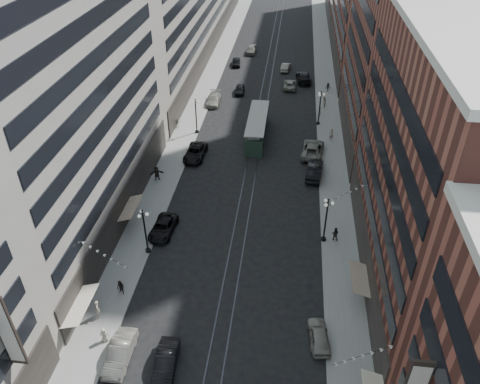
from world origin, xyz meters
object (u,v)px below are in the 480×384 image
at_px(car_8, 214,99).
at_px(car_13, 240,90).
at_px(car_4, 319,336).
at_px(pedestrian_6, 177,123).
at_px(lamppost_sw_far, 145,230).
at_px(car_2, 163,228).
at_px(streetcar, 257,128).
at_px(car_extra_1, 290,84).
at_px(car_10, 315,171).
at_px(pedestrian_5, 157,173).
at_px(lamppost_se_far, 326,219).
at_px(car_9, 236,62).
at_px(car_extra_0, 251,49).
at_px(car_12, 304,77).
at_px(pedestrian_1, 104,335).
at_px(lamppost_sw_mid, 196,115).
at_px(pedestrian_extra_2, 97,309).
at_px(car_11, 313,149).
at_px(pedestrian_extra_0, 324,102).
at_px(pedestrian_7, 335,234).
at_px(pedestrian_2, 121,288).
at_px(pedestrian_8, 331,134).
at_px(pedestrian_9, 328,87).
at_px(car_5, 166,362).
at_px(car_14, 286,67).
at_px(car_1, 120,353).
at_px(car_7, 195,153).
at_px(pedestrian_extra_1, 320,109).
at_px(lamppost_se_mid, 320,107).

xyz_separation_m(car_8, car_13, (3.90, 4.95, -0.09)).
height_order(car_4, pedestrian_6, pedestrian_6).
xyz_separation_m(lamppost_sw_far, car_2, (0.80, 3.41, -2.40)).
xyz_separation_m(streetcar, car_extra_1, (4.33, 19.77, -0.86)).
distance_m(car_10, pedestrian_5, 20.47).
bearing_deg(pedestrian_5, car_8, 58.28).
height_order(lamppost_se_far, pedestrian_5, lamppost_se_far).
bearing_deg(car_9, car_extra_0, 67.08).
xyz_separation_m(car_8, car_12, (15.20, 11.89, 0.10)).
relative_size(car_8, pedestrian_6, 3.32).
bearing_deg(car_2, pedestrian_1, -91.10).
height_order(lamppost_sw_mid, pedestrian_5, lamppost_sw_mid).
relative_size(lamppost_sw_mid, pedestrian_extra_2, 2.89).
bearing_deg(car_11, pedestrian_extra_0, -91.14).
xyz_separation_m(lamppost_sw_mid, pedestrian_7, (19.60, -22.78, -2.13)).
distance_m(lamppost_sw_mid, car_10, 20.40).
relative_size(lamppost_se_far, car_11, 0.88).
bearing_deg(car_extra_1, pedestrian_2, 74.87).
bearing_deg(pedestrian_extra_2, car_8, 149.40).
height_order(pedestrian_2, pedestrian_8, pedestrian_8).
xyz_separation_m(pedestrian_7, pedestrian_9, (0.76, 41.02, -0.02)).
xyz_separation_m(lamppost_se_far, pedestrian_8, (1.75, 22.97, -1.99)).
bearing_deg(car_5, car_14, 80.60).
distance_m(lamppost_se_far, car_extra_0, 62.50).
xyz_separation_m(car_1, pedestrian_9, (19.01, 58.16, 0.16)).
relative_size(lamppost_se_far, car_extra_0, 1.14).
distance_m(car_8, pedestrian_9, 20.85).
bearing_deg(lamppost_se_far, pedestrian_extra_2, -147.62).
distance_m(car_14, car_extra_1, 8.91).
relative_size(car_8, car_13, 1.32).
xyz_separation_m(car_4, car_extra_1, (-4.07, 55.68, -0.01)).
relative_size(car_9, pedestrian_9, 2.58).
xyz_separation_m(car_5, car_8, (-4.51, 51.33, 0.02)).
height_order(car_7, pedestrian_extra_1, pedestrian_extra_1).
distance_m(car_5, car_10, 32.65).
xyz_separation_m(pedestrian_7, pedestrian_8, (0.55, 22.75, 0.14)).
bearing_deg(pedestrian_2, pedestrian_8, 79.77).
xyz_separation_m(car_10, pedestrian_extra_2, (-19.63, -25.89, 0.22)).
relative_size(car_7, pedestrian_extra_1, 3.65).
height_order(car_9, car_13, car_9).
distance_m(lamppost_se_mid, pedestrian_2, 42.70).
xyz_separation_m(pedestrian_8, car_extra_1, (-6.62, 19.47, -0.41)).
bearing_deg(lamppost_sw_far, pedestrian_8, 53.24).
xyz_separation_m(car_1, car_12, (14.65, 62.83, 0.10)).
distance_m(car_13, car_extra_0, 21.97).
xyz_separation_m(lamppost_sw_mid, car_9, (2.34, 30.00, -2.40)).
height_order(streetcar, pedestrian_extra_2, streetcar).
bearing_deg(car_extra_0, streetcar, -80.05).
height_order(car_12, pedestrian_extra_2, pedestrian_extra_2).
bearing_deg(car_1, car_13, 86.53).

